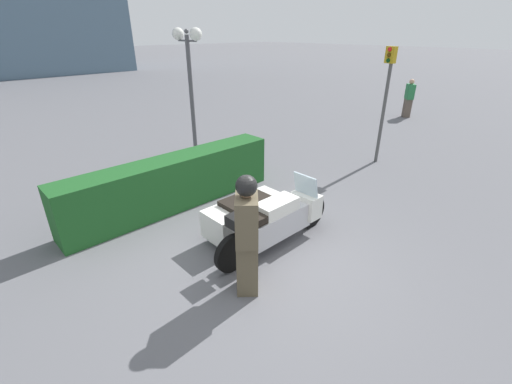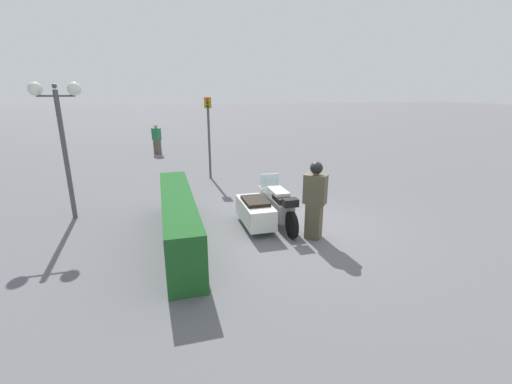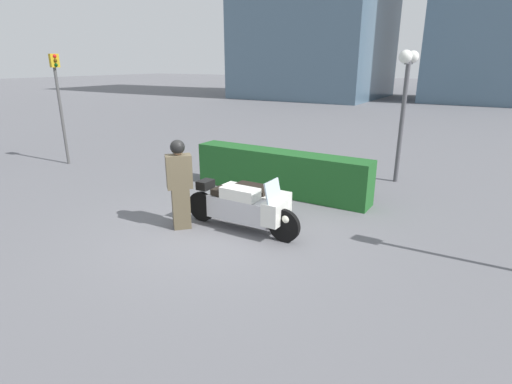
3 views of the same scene
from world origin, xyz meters
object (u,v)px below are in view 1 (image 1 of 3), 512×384
Objects in this scene: police_motorcycle at (263,215)px; twin_lamp_post at (189,60)px; officer_rider at (247,234)px; traffic_light_near at (386,89)px; pedestrian_bystander at (409,98)px; hedge_bush_curbside at (174,183)px.

police_motorcycle is 5.59m from twin_lamp_post.
traffic_light_near reaches higher than officer_rider.
officer_rider is 0.59× the size of traffic_light_near.
traffic_light_near is at bearing -114.41° from pedestrian_bystander.
pedestrian_bystander is at bearing -13.22° from twin_lamp_post.
officer_rider is 6.60m from twin_lamp_post.
traffic_light_near is (5.64, -1.54, 1.50)m from hedge_bush_curbside.
twin_lamp_post reaches higher than police_motorcycle.
officer_rider is 0.39× the size of hedge_bush_curbside.
hedge_bush_curbside is 4.10m from twin_lamp_post.
twin_lamp_post is at bearing 48.75° from hedge_bush_curbside.
police_motorcycle reaches higher than hedge_bush_curbside.
hedge_bush_curbside is at bearing -59.62° from officer_rider.
twin_lamp_post is at bearing -145.41° from pedestrian_bystander.
twin_lamp_post is at bearing -75.31° from officer_rider.
pedestrian_bystander is (11.75, 0.41, 0.25)m from hedge_bush_curbside.
traffic_light_near is at bearing -15.30° from hedge_bush_curbside.
hedge_bush_curbside is (-0.50, 2.16, 0.09)m from police_motorcycle.
hedge_bush_curbside is at bearing 103.33° from police_motorcycle.
hedge_bush_curbside is at bearing -3.89° from traffic_light_near.
hedge_bush_curbside is at bearing -131.25° from twin_lamp_post.
officer_rider is at bearing -117.48° from twin_lamp_post.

